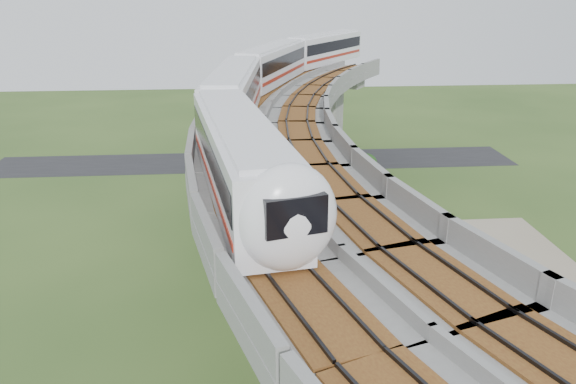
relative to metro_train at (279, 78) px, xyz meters
name	(u,v)px	position (x,y,z in m)	size (l,w,h in m)	color
ground	(268,293)	(-1.66, -12.46, -12.31)	(160.00, 160.00, 0.00)	#345020
dirt_lot	(482,299)	(12.34, -14.46, -12.29)	(18.00, 26.00, 0.04)	gray
asphalt_road	(256,161)	(-1.66, 17.54, -12.29)	(60.00, 8.00, 0.03)	#232326
viaduct	(328,162)	(2.18, -12.46, -3.26)	(19.58, 73.98, 11.40)	#99968E
metro_train	(279,78)	(0.00, 0.00, 0.00)	(17.98, 59.93, 3.64)	white
fence	(411,277)	(8.09, -12.46, -11.56)	(3.87, 38.73, 1.50)	#2D382D
tree_0	(366,163)	(9.44, 8.78, -10.06)	(2.29, 2.29, 3.23)	#382314
tree_1	(353,187)	(6.98, 2.84, -10.47)	(2.94, 2.94, 3.09)	#382314
tree_2	(348,224)	(4.96, -5.53, -10.50)	(1.94, 1.94, 2.64)	#382314
tree_3	(358,279)	(4.12, -13.79, -10.79)	(2.00, 2.00, 2.37)	#382314
tree_4	(437,365)	(6.17, -23.22, -10.41)	(2.17, 2.17, 2.83)	#382314
car_white	(508,311)	(12.92, -16.85, -11.75)	(1.23, 3.07, 1.04)	white
car_red	(482,285)	(12.53, -13.77, -11.60)	(1.42, 4.08, 1.34)	maroon
car_dark	(421,240)	(10.66, -6.47, -11.65)	(1.74, 4.28, 1.24)	black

